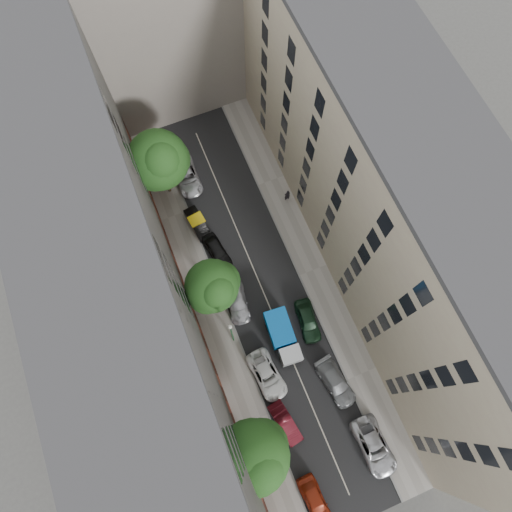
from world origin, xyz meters
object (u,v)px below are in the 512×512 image
car_left_0 (315,502)px  car_left_1 (285,423)px  car_right_1 (336,382)px  tree_mid (213,287)px  lamp_post (232,332)px  car_left_6 (187,176)px  car_right_2 (308,321)px  car_left_2 (267,375)px  car_left_5 (198,223)px  car_right_0 (374,446)px  car_left_3 (237,301)px  pedestrian (287,195)px  tarp_truck (282,336)px  tree_near (255,458)px  car_left_4 (217,251)px  tree_far (160,162)px

car_left_0 → car_left_1: car_left_0 is taller
car_left_0 → car_right_1: size_ratio=0.88×
tree_mid → lamp_post: bearing=-89.3°
car_left_0 → car_left_6: (0.20, 33.60, -0.01)m
car_right_2 → car_left_2: bearing=-142.7°
car_left_5 → car_left_0: bearing=-96.6°
car_right_0 → car_left_3: bearing=109.5°
tree_mid → car_left_5: bearing=83.8°
lamp_post → pedestrian: size_ratio=3.96×
tarp_truck → car_right_2: tarp_truck is taller
car_right_0 → tree_near: 11.67m
car_left_6 → car_left_4: bearing=-88.5°
tarp_truck → car_left_1: 7.69m
tarp_truck → tree_far: bearing=108.8°
car_left_2 → lamp_post: (-1.66, 4.26, 3.77)m
car_left_5 → car_left_2: bearing=-95.1°
car_left_1 → car_right_0: (6.47, -4.73, 0.08)m
pedestrian → car_right_0: bearing=81.7°
tarp_truck → car_left_6: tarp_truck is taller
pedestrian → car_left_2: bearing=58.4°
car_left_6 → car_right_0: (6.40, -31.60, 0.02)m
tarp_truck → tree_far: 20.21m
car_left_3 → pedestrian: (9.01, 8.50, 0.36)m
tarp_truck → car_right_0: bearing=-68.1°
tarp_truck → car_right_2: (2.92, 0.52, -0.57)m
car_left_0 → tree_mid: 20.24m
car_left_0 → tree_far: size_ratio=0.47×
car_left_1 → car_left_6: bearing=80.1°
car_left_3 → tree_near: 14.70m
car_left_3 → car_right_0: size_ratio=0.88×
tree_mid → car_left_4: bearing=70.0°
car_left_2 → tree_mid: 9.71m
tree_far → car_right_0: bearing=-74.5°
car_right_1 → lamp_post: 10.92m
tarp_truck → pedestrian: size_ratio=2.97×
tarp_truck → pedestrian: tarp_truck is taller
tree_near → car_left_4: bearing=79.5°
car_right_1 → tree_near: 10.79m
car_right_1 → car_right_2: car_right_2 is taller
tarp_truck → car_left_0: bearing=-97.2°
car_right_1 → lamp_post: size_ratio=0.69×
tree_near → lamp_post: (1.85, 9.97, -1.38)m
car_left_1 → tree_near: size_ratio=0.46×
car_right_0 → car_right_1: size_ratio=1.09×
car_left_3 → lamp_post: 5.31m
car_left_6 → car_right_0: 32.24m
car_left_0 → car_left_1: size_ratio=1.07×
car_right_1 → tree_mid: bearing=113.6°
tree_far → car_left_0: bearing=-86.6°
car_right_0 → lamp_post: lamp_post is taller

